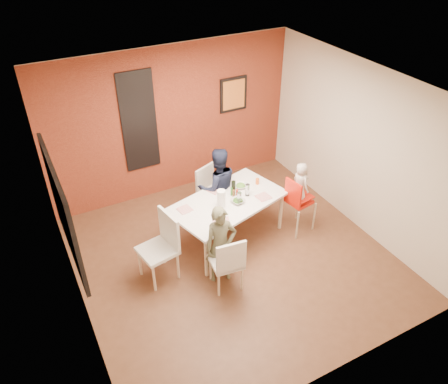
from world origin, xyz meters
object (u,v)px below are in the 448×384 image
chair_left (163,243)px  high_chair (297,200)px  paper_towel_roll (221,199)px  chair_far (210,189)px  dining_table (228,204)px  toddler (300,182)px  child_near (221,245)px  child_far (218,187)px  wine_bottle (233,188)px  chair_near (228,261)px

chair_left → high_chair: bearing=78.5°
paper_towel_roll → chair_far: bearing=76.1°
dining_table → high_chair: (1.09, -0.33, -0.08)m
chair_far → chair_left: (-1.24, -1.00, 0.07)m
chair_left → toddler: size_ratio=1.56×
dining_table → toddler: bearing=-16.1°
high_chair → child_near: child_near is taller
child_far → dining_table: bearing=89.9°
dining_table → wine_bottle: 0.26m
chair_far → toddler: bearing=-65.3°
dining_table → chair_left: chair_left is taller
high_chair → child_near: (-1.60, -0.41, 0.02)m
chair_near → toddler: size_ratio=1.35×
child_far → toddler: child_far is taller
child_far → paper_towel_roll: size_ratio=4.83×
wine_bottle → chair_near: bearing=-121.9°
dining_table → chair_near: chair_near is taller
high_chair → child_near: size_ratio=0.81×
chair_far → toddler: toddler is taller
chair_left → high_chair: chair_left is taller
chair_near → toddler: toddler is taller
chair_near → paper_towel_roll: (0.36, 0.89, 0.38)m
paper_towel_roll → dining_table: bearing=29.0°
child_near → toddler: bearing=25.8°
chair_near → chair_left: size_ratio=0.87×
high_chair → child_far: size_ratio=0.72×
chair_near → chair_far: size_ratio=0.99×
chair_left → toddler: bearing=78.7°
child_far → wine_bottle: child_far is taller
child_far → high_chair: bearing=150.1°
chair_far → wine_bottle: 0.71m
chair_left → paper_towel_roll: chair_left is taller
toddler → chair_far: bearing=43.7°
child_far → paper_towel_roll: child_far is taller
child_near → child_far: (0.57, 1.21, 0.08)m
wine_bottle → child_far: bearing=103.3°
chair_near → child_far: (0.58, 1.45, 0.18)m
paper_towel_roll → child_far: bearing=67.8°
dining_table → paper_towel_roll: 0.28m
child_near → toddler: 1.70m
high_chair → child_far: child_far is taller
chair_near → high_chair: size_ratio=0.92×
child_near → toddler: size_ratio=1.83×
chair_near → high_chair: 1.73m
toddler → child_near: bearing=101.6°
chair_near → child_far: bearing=-105.0°
chair_far → child_near: size_ratio=0.75×
dining_table → child_far: 0.48m
dining_table → child_near: 0.89m
high_chair → toddler: bearing=-83.2°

